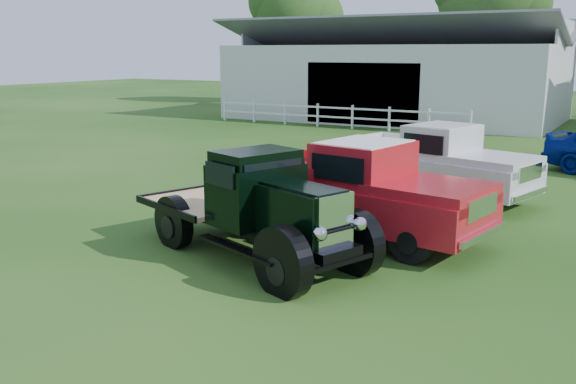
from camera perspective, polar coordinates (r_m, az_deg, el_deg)
The scene contains 8 objects.
ground at distance 12.58m, azimuth -3.57°, elevation -5.59°, with size 120.00×120.00×0.00m, color #123A0B.
shed_left at distance 38.45m, azimuth 9.63°, elevation 10.63°, with size 18.80×10.20×5.60m, color #B8B8B8, non-canonical shape.
fence_rail at distance 33.49m, azimuth 4.18°, elevation 6.76°, with size 14.20×0.16×1.20m, color white, non-canonical shape.
tree_a at distance 49.54m, azimuth 0.44°, elevation 14.00°, with size 6.30×6.30×10.50m, color #1E3A11, non-canonical shape.
tree_b at distance 45.24m, azimuth 17.18°, elevation 14.25°, with size 6.90×6.90×11.50m, color #1E3A11, non-canonical shape.
vintage_flatbed at distance 12.18m, azimuth -3.11°, elevation -1.08°, with size 5.28×2.09×2.09m, color black, non-canonical shape.
red_pickup at distance 13.67m, azimuth 6.28°, elevation 0.32°, with size 5.70×2.19×2.08m, color red, non-canonical shape.
white_pickup at distance 17.63m, azimuth 13.13°, elevation 2.59°, with size 5.32×2.06×1.95m, color silver, non-canonical shape.
Camera 1 is at (6.71, -9.91, 3.89)m, focal length 40.00 mm.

